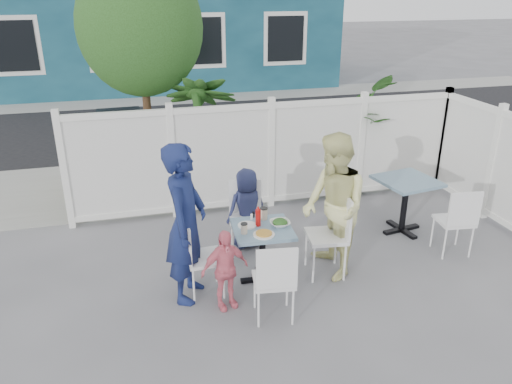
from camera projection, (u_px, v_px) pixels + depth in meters
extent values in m
plane|color=slate|center=(322.00, 291.00, 5.54)|extent=(80.00, 80.00, 0.00)
cube|color=gray|center=(243.00, 175.00, 8.93)|extent=(24.00, 2.60, 0.01)
cube|color=black|center=(208.00, 123.00, 12.23)|extent=(24.00, 5.00, 0.01)
cube|color=gray|center=(190.00, 98.00, 15.00)|extent=(24.00, 1.60, 0.01)
cube|color=black|center=(79.00, 44.00, 14.05)|extent=(1.20, 0.04, 1.40)
cube|color=black|center=(219.00, 40.00, 15.00)|extent=(1.20, 0.04, 1.40)
cube|color=white|center=(271.00, 155.00, 7.39)|extent=(5.80, 0.04, 1.40)
cube|color=white|center=(272.00, 106.00, 7.11)|extent=(5.86, 0.08, 0.08)
cube|color=white|center=(270.00, 202.00, 7.69)|extent=(5.86, 0.08, 0.12)
cube|color=white|center=(512.00, 231.00, 6.77)|extent=(0.08, 3.66, 0.12)
cylinder|color=#382316|center=(148.00, 122.00, 7.65)|extent=(0.12, 0.12, 2.40)
ellipsoid|color=#204416|center=(140.00, 27.00, 7.11)|extent=(1.80, 1.62, 1.98)
cube|color=yellow|center=(123.00, 149.00, 8.40)|extent=(0.66, 0.49, 1.19)
imported|color=#204416|center=(204.00, 136.00, 7.75)|extent=(1.29, 1.29, 1.94)
imported|color=#204416|center=(349.00, 133.00, 8.26)|extent=(1.97, 2.05, 1.77)
cube|color=#456F86|center=(263.00, 229.00, 5.50)|extent=(0.68, 0.68, 0.04)
cylinder|color=black|center=(262.00, 255.00, 5.63)|extent=(0.07, 0.07, 0.62)
cube|color=black|center=(262.00, 279.00, 5.75)|extent=(0.51, 0.11, 0.04)
cube|color=black|center=(262.00, 279.00, 5.75)|extent=(0.11, 0.51, 0.04)
cube|color=#456F86|center=(407.00, 181.00, 6.63)|extent=(0.83, 0.83, 0.04)
cylinder|color=black|center=(404.00, 206.00, 6.77)|extent=(0.08, 0.08, 0.70)
cube|color=black|center=(401.00, 229.00, 6.91)|extent=(0.57, 0.17, 0.04)
cube|color=black|center=(401.00, 229.00, 6.91)|extent=(0.17, 0.57, 0.04)
cube|color=white|center=(205.00, 258.00, 5.37)|extent=(0.40, 0.42, 0.04)
cube|color=white|center=(187.00, 241.00, 5.23)|extent=(0.05, 0.41, 0.43)
cylinder|color=white|center=(216.00, 265.00, 5.65)|extent=(0.02, 0.02, 0.43)
cylinder|color=white|center=(224.00, 281.00, 5.35)|extent=(0.02, 0.02, 0.43)
cylinder|color=white|center=(188.00, 269.00, 5.56)|extent=(0.02, 0.02, 0.43)
cylinder|color=white|center=(194.00, 286.00, 5.26)|extent=(0.02, 0.02, 0.43)
cube|color=white|center=(326.00, 236.00, 5.73)|extent=(0.48, 0.50, 0.04)
cube|color=white|center=(345.00, 214.00, 5.65)|extent=(0.09, 0.45, 0.48)
cylinder|color=white|center=(314.00, 264.00, 5.62)|extent=(0.03, 0.03, 0.48)
cylinder|color=white|center=(306.00, 248.00, 5.98)|extent=(0.03, 0.03, 0.48)
cylinder|color=white|center=(345.00, 262.00, 5.67)|extent=(0.03, 0.03, 0.48)
cylinder|color=white|center=(336.00, 246.00, 6.02)|extent=(0.03, 0.03, 0.48)
cube|color=white|center=(246.00, 220.00, 6.23)|extent=(0.47, 0.46, 0.04)
cube|color=white|center=(245.00, 196.00, 6.31)|extent=(0.41, 0.10, 0.44)
cylinder|color=white|center=(261.00, 241.00, 6.18)|extent=(0.02, 0.02, 0.44)
cylinder|color=white|center=(233.00, 242.00, 6.15)|extent=(0.02, 0.02, 0.44)
cylinder|color=white|center=(259.00, 229.00, 6.48)|extent=(0.02, 0.02, 0.44)
cylinder|color=white|center=(232.00, 230.00, 6.46)|extent=(0.02, 0.02, 0.44)
cube|color=white|center=(274.00, 280.00, 4.98)|extent=(0.45, 0.43, 0.04)
cube|color=white|center=(277.00, 269.00, 4.72)|extent=(0.40, 0.08, 0.43)
cylinder|color=white|center=(255.00, 290.00, 5.19)|extent=(0.02, 0.02, 0.43)
cylinder|color=white|center=(287.00, 288.00, 5.23)|extent=(0.02, 0.02, 0.43)
cylinder|color=white|center=(259.00, 309.00, 4.89)|extent=(0.02, 0.02, 0.43)
cylinder|color=white|center=(293.00, 306.00, 4.93)|extent=(0.02, 0.02, 0.43)
cube|color=white|center=(454.00, 221.00, 6.21)|extent=(0.45, 0.43, 0.04)
cube|color=white|center=(465.00, 209.00, 5.94)|extent=(0.41, 0.08, 0.44)
cylinder|color=white|center=(432.00, 231.00, 6.42)|extent=(0.02, 0.02, 0.44)
cylinder|color=white|center=(458.00, 230.00, 6.46)|extent=(0.02, 0.02, 0.44)
cylinder|color=white|center=(445.00, 244.00, 6.12)|extent=(0.02, 0.02, 0.44)
cylinder|color=white|center=(471.00, 242.00, 6.16)|extent=(0.02, 0.02, 0.44)
imported|color=#151F50|center=(186.00, 224.00, 5.16)|extent=(0.63, 0.75, 1.74)
imported|color=#D5D447|center=(334.00, 207.00, 5.59)|extent=(0.65, 0.83, 1.69)
imported|color=#20264B|center=(247.00, 208.00, 6.33)|extent=(0.56, 0.42, 1.05)
imported|color=pink|center=(225.00, 270.00, 5.13)|extent=(0.56, 0.33, 0.89)
cylinder|color=white|center=(264.00, 235.00, 5.33)|extent=(0.23, 0.23, 0.01)
cylinder|color=white|center=(247.00, 225.00, 5.54)|extent=(0.21, 0.21, 0.01)
imported|color=white|center=(280.00, 223.00, 5.53)|extent=(0.22, 0.22, 0.05)
cylinder|color=beige|center=(244.00, 229.00, 5.35)|extent=(0.07, 0.07, 0.11)
cylinder|color=beige|center=(264.00, 214.00, 5.68)|extent=(0.08, 0.08, 0.13)
cylinder|color=#B70F0D|center=(258.00, 218.00, 5.51)|extent=(0.06, 0.06, 0.19)
cylinder|color=white|center=(252.00, 217.00, 5.68)|extent=(0.03, 0.03, 0.07)
cylinder|color=black|center=(254.00, 215.00, 5.73)|extent=(0.03, 0.03, 0.07)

